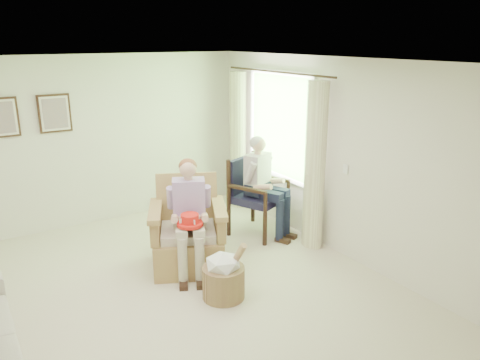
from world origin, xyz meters
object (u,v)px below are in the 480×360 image
(wood_armchair, at_px, (255,192))
(hatbox, at_px, (224,275))
(person_wicker, at_px, (191,208))
(red_hat, at_px, (190,221))
(person_dark, at_px, (262,179))
(wicker_armchair, at_px, (187,239))

(wood_armchair, height_order, hatbox, wood_armchair)
(person_wicker, height_order, red_hat, person_wicker)
(wood_armchair, distance_m, person_dark, 0.31)
(person_wicker, distance_m, red_hat, 0.22)
(red_hat, relative_size, hatbox, 0.44)
(wicker_armchair, height_order, hatbox, wicker_armchair)
(person_dark, xyz_separation_m, hatbox, (-1.38, -1.23, -0.59))
(person_dark, height_order, hatbox, person_dark)
(hatbox, bearing_deg, wicker_armchair, 89.97)
(wicker_armchair, bearing_deg, person_wicker, -64.78)
(wood_armchair, xyz_separation_m, red_hat, (-1.49, -0.82, 0.13))
(wood_armchair, relative_size, red_hat, 3.63)
(person_wicker, xyz_separation_m, red_hat, (-0.11, -0.18, -0.08))
(wood_armchair, xyz_separation_m, person_wicker, (-1.38, -0.64, 0.21))
(hatbox, bearing_deg, red_hat, 100.56)
(red_hat, bearing_deg, wicker_armchair, 71.29)
(wood_armchair, bearing_deg, person_dark, -113.83)
(person_wicker, height_order, hatbox, person_wicker)
(wicker_armchair, height_order, red_hat, wicker_armchair)
(wood_armchair, xyz_separation_m, hatbox, (-1.38, -1.41, -0.34))
(wicker_armchair, height_order, person_dark, person_dark)
(wood_armchair, height_order, person_dark, person_dark)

